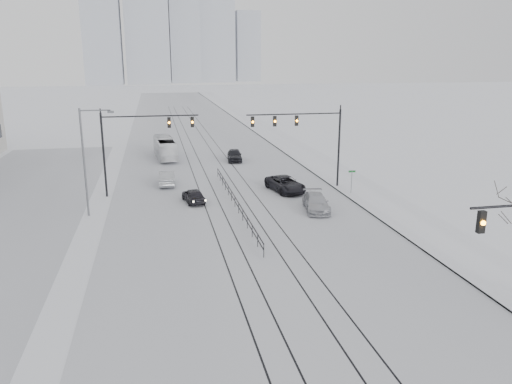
% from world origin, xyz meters
% --- Properties ---
extents(road, '(22.00, 260.00, 0.02)m').
position_xyz_m(road, '(0.00, 60.00, 0.01)').
color(road, silver).
rests_on(road, ground).
extents(sidewalk_east, '(5.00, 260.00, 0.16)m').
position_xyz_m(sidewalk_east, '(13.50, 60.00, 0.08)').
color(sidewalk_east, white).
rests_on(sidewalk_east, ground).
extents(curb, '(0.10, 260.00, 0.12)m').
position_xyz_m(curb, '(11.05, 60.00, 0.06)').
color(curb, gray).
rests_on(curb, ground).
extents(parking_strip, '(14.00, 60.00, 0.03)m').
position_xyz_m(parking_strip, '(-20.00, 35.00, 0.01)').
color(parking_strip, silver).
rests_on(parking_strip, ground).
extents(tram_rails, '(5.30, 180.00, 0.01)m').
position_xyz_m(tram_rails, '(-0.00, 40.00, 0.02)').
color(tram_rails, black).
rests_on(tram_rails, ground).
extents(skyline, '(96.00, 48.00, 72.00)m').
position_xyz_m(skyline, '(5.02, 273.63, 30.65)').
color(skyline, '#A2A7B1').
rests_on(skyline, ground).
extents(traffic_mast_ne, '(9.60, 0.37, 8.00)m').
position_xyz_m(traffic_mast_ne, '(8.15, 34.99, 5.76)').
color(traffic_mast_ne, black).
rests_on(traffic_mast_ne, ground).
extents(traffic_mast_nw, '(9.10, 0.37, 8.00)m').
position_xyz_m(traffic_mast_nw, '(-8.52, 36.00, 5.57)').
color(traffic_mast_nw, black).
rests_on(traffic_mast_nw, ground).
extents(street_light_west, '(2.73, 0.25, 9.00)m').
position_xyz_m(street_light_west, '(-12.20, 30.00, 5.21)').
color(street_light_west, '#595B60').
rests_on(street_light_west, ground).
extents(median_fence, '(0.06, 24.00, 1.00)m').
position_xyz_m(median_fence, '(0.00, 30.00, 0.53)').
color(median_fence, black).
rests_on(median_fence, ground).
extents(street_sign, '(0.70, 0.06, 2.40)m').
position_xyz_m(street_sign, '(11.80, 32.00, 1.61)').
color(street_sign, '#595B60').
rests_on(street_sign, ground).
extents(sedan_sb_inner, '(2.18, 4.05, 1.31)m').
position_xyz_m(sedan_sb_inner, '(-3.49, 32.22, 0.65)').
color(sedan_sb_inner, black).
rests_on(sedan_sb_inner, ground).
extents(sedan_sb_outer, '(1.75, 4.60, 1.50)m').
position_xyz_m(sedan_sb_outer, '(-5.67, 39.39, 0.75)').
color(sedan_sb_outer, '#A2A6AA').
rests_on(sedan_sb_outer, ground).
extents(sedan_nb_front, '(3.53, 5.80, 1.50)m').
position_xyz_m(sedan_nb_front, '(5.80, 34.38, 0.75)').
color(sedan_nb_front, black).
rests_on(sedan_nb_front, ground).
extents(sedan_nb_right, '(2.75, 5.14, 1.42)m').
position_xyz_m(sedan_nb_right, '(6.76, 27.56, 0.71)').
color(sedan_nb_right, '#B2B4BB').
rests_on(sedan_nb_right, ground).
extents(sedan_nb_far, '(2.32, 4.68, 1.53)m').
position_xyz_m(sedan_nb_far, '(3.29, 50.58, 0.77)').
color(sedan_nb_far, black).
rests_on(sedan_nb_far, ground).
extents(box_truck, '(3.02, 9.89, 2.72)m').
position_xyz_m(box_truck, '(-5.43, 54.37, 1.36)').
color(box_truck, white).
rests_on(box_truck, ground).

